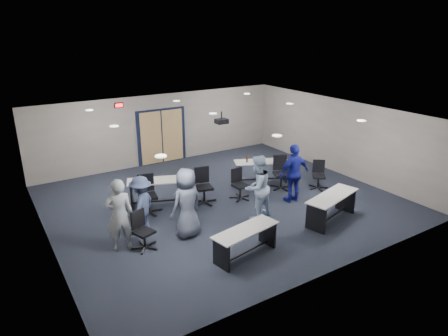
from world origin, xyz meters
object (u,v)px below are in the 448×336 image
table_back_left (161,188)px  table_front_right (332,203)px  chair_back_b (204,186)px  chair_back_d (282,173)px  chair_loose_right (319,175)px  chair_loose_left (144,231)px  person_gray (119,215)px  person_back (141,205)px  chair_back_a (148,195)px  person_plaid (187,203)px  chair_back_c (240,184)px  table_front_left (246,238)px  table_back_right (261,167)px  person_navy (294,173)px  person_lightblue (257,187)px

table_back_left → table_front_right: bearing=-23.5°
table_back_left → chair_back_b: 1.30m
chair_back_d → chair_loose_right: bearing=-10.6°
chair_loose_left → person_gray: size_ratio=0.52×
table_back_left → person_back: 1.82m
chair_back_a → chair_loose_left: (-0.83, -1.81, -0.09)m
person_plaid → chair_back_b: bearing=-143.1°
table_front_right → person_plaid: bearing=144.7°
chair_back_c → chair_back_b: bearing=159.8°
table_front_left → table_front_right: bearing=-6.2°
chair_back_a → person_gray: 2.06m
person_back → chair_back_b: bearing=157.0°
table_back_right → person_navy: person_navy is taller
person_lightblue → person_gray: bearing=-17.7°
chair_back_d → chair_loose_right: chair_back_d is taller
table_back_left → chair_back_c: 2.45m
table_back_left → table_back_right: table_back_right is taller
table_back_right → person_lightblue: (-1.77, -2.12, 0.39)m
table_back_left → chair_back_d: chair_back_d is taller
table_back_right → person_back: (-4.84, -1.28, 0.26)m
chair_back_d → person_lightblue: bearing=-124.6°
person_lightblue → chair_back_d: bearing=-159.5°
person_back → person_gray: bearing=-7.7°
chair_back_b → person_lightblue: bearing=-52.5°
table_front_right → table_back_left: 5.01m
chair_back_c → person_gray: 4.27m
chair_loose_right → table_back_right: bearing=167.7°
table_back_right → chair_back_a: size_ratio=1.73×
chair_back_b → person_gray: bearing=-144.4°
person_navy → table_front_left: bearing=32.7°
chair_back_d → person_gray: (-5.77, -0.94, 0.36)m
chair_back_b → chair_loose_right: bearing=-2.9°
person_gray → table_back_left: bearing=-123.8°
chair_loose_left → person_gray: person_gray is taller
chair_back_a → chair_back_b: 1.73m
table_back_right → chair_loose_left: 5.48m
table_back_right → chair_back_b: 2.59m
chair_back_c → person_plaid: bearing=-157.1°
chair_loose_left → chair_back_b: bearing=12.5°
person_gray → chair_loose_right: bearing=-166.9°
chair_back_c → person_lightblue: size_ratio=0.53×
person_plaid → person_lightblue: bearing=165.5°
table_front_right → person_navy: (-0.03, 1.57, 0.39)m
table_front_right → person_navy: person_navy is taller
table_front_right → chair_back_a: bearing=127.3°
chair_back_c → chair_loose_right: size_ratio=1.02×
table_front_right → chair_loose_left: 5.13m
table_back_left → chair_back_c: bearing=-1.4°
table_front_right → table_back_right: bearing=72.5°
table_front_left → table_front_right: table_front_right is taller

